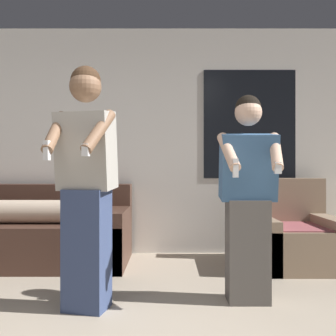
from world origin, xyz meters
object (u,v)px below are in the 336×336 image
object	(u,v)px
couch	(28,235)
armchair	(291,238)
person_left	(84,184)
person_right	(246,198)

from	to	relation	value
couch	armchair	size ratio (longest dim) A/B	2.31
person_left	person_right	bearing A→B (deg)	7.93
couch	person_right	distance (m)	2.48
couch	person_left	world-z (taller)	person_left
armchair	person_left	world-z (taller)	person_left
person_right	person_left	bearing A→B (deg)	-172.07
couch	armchair	distance (m)	2.81
armchair	person_right	bearing A→B (deg)	-121.94
person_right	armchair	bearing A→B (deg)	58.06
armchair	person_left	xyz separation A→B (m)	(-1.91, -1.30, 0.62)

